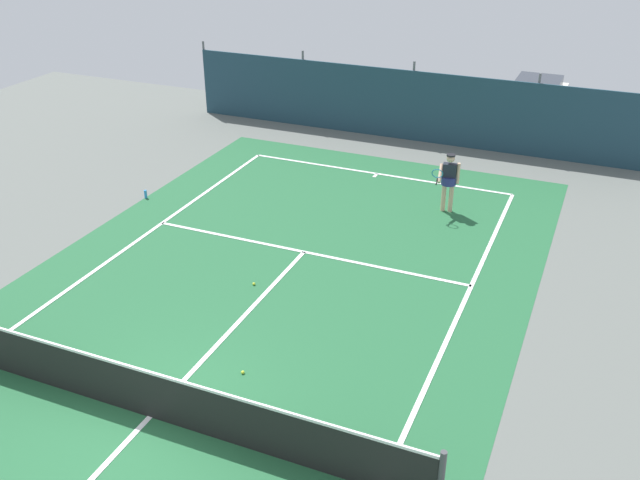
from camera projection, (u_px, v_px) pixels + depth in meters
The scene contains 9 objects.
ground_plane at pixel (150, 417), 12.04m from camera, with size 36.00×36.00×0.00m, color slate.
court_surface at pixel (150, 417), 12.04m from camera, with size 11.02×26.60×0.01m.
tennis_net at pixel (147, 393), 11.81m from camera, with size 10.12×0.10×1.10m.
back_fence at pixel (414, 117), 24.67m from camera, with size 16.30×0.98×2.70m.
tennis_player at pixel (449, 179), 18.94m from camera, with size 0.65×0.79×1.64m.
tennis_ball_near_player at pixel (254, 284), 15.88m from camera, with size 0.07×0.07×0.07m, color #CCDB33.
tennis_ball_midcourt at pixel (243, 372), 13.06m from camera, with size 0.07×0.07×0.07m, color #CCDB33.
parked_car at pixel (536, 102), 25.69m from camera, with size 2.05×4.22×1.68m.
water_bottle at pixel (146, 194), 20.10m from camera, with size 0.08×0.08×0.24m, color #338CD8.
Camera 1 is at (6.30, -7.43, 8.22)m, focal length 39.74 mm.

